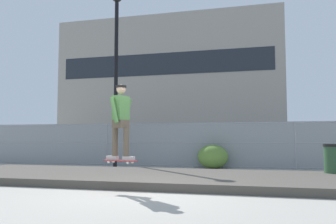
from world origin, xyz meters
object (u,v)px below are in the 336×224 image
at_px(parked_car_near, 160,145).
at_px(parked_car_mid, 288,146).
at_px(skateboard, 120,161).
at_px(skater, 121,117).
at_px(shrub_left, 213,157).
at_px(trash_bin, 334,162).
at_px(street_lamp, 116,59).

xyz_separation_m(parked_car_near, parked_car_mid, (6.31, -0.07, 0.00)).
distance_m(skateboard, skater, 0.97).
xyz_separation_m(skater, shrub_left, (1.23, 6.59, -1.19)).
height_order(skater, shrub_left, skater).
bearing_deg(trash_bin, skateboard, -144.54).
xyz_separation_m(skater, parked_car_near, (-1.95, 10.14, -0.82)).
bearing_deg(trash_bin, shrub_left, 142.32).
relative_size(parked_car_mid, shrub_left, 3.73).
bearing_deg(shrub_left, street_lamp, -171.93).
distance_m(skateboard, parked_car_mid, 10.97).
xyz_separation_m(parked_car_mid, trash_bin, (0.73, -6.45, -0.32)).
distance_m(skater, shrub_left, 6.81).
xyz_separation_m(street_lamp, parked_car_near, (0.73, 4.10, -3.67)).
distance_m(parked_car_near, shrub_left, 4.78).
distance_m(street_lamp, parked_car_mid, 8.90).
xyz_separation_m(street_lamp, trash_bin, (7.77, -2.42, -3.99)).
bearing_deg(street_lamp, shrub_left, 8.07).
distance_m(shrub_left, trash_bin, 4.86).
relative_size(skater, trash_bin, 1.64).
relative_size(skater, parked_car_mid, 0.37).
bearing_deg(street_lamp, parked_car_mid, 29.80).
distance_m(street_lamp, shrub_left, 5.65).
xyz_separation_m(shrub_left, trash_bin, (3.85, -2.97, 0.05)).
distance_m(parked_car_mid, shrub_left, 4.69).
bearing_deg(shrub_left, parked_car_mid, 48.08).
relative_size(skateboard, parked_car_near, 0.19).
xyz_separation_m(street_lamp, shrub_left, (3.92, 0.56, -4.03)).
distance_m(skateboard, trash_bin, 6.24).
bearing_deg(skateboard, skater, 178.21).
relative_size(parked_car_mid, trash_bin, 4.40).
bearing_deg(skateboard, parked_car_near, 100.91).
bearing_deg(skateboard, street_lamp, 113.99).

